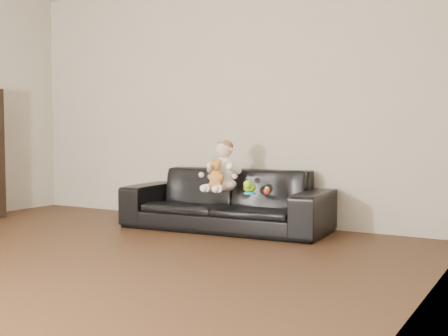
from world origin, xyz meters
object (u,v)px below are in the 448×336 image
Objects in this scene: baby at (223,169)px; toy_green at (250,188)px; toy_blue_disc at (250,193)px; sofa at (226,200)px; toy_rattle at (267,191)px; teddy_bear at (216,174)px.

toy_green is at bearing -10.26° from baby.
baby reaches higher than toy_blue_disc.
sofa is at bearing 161.77° from toy_green.
baby is 3.71× the size of toy_green.
teddy_bear is at bearing -168.21° from toy_rattle.
sofa is at bearing 162.91° from toy_rattle.
teddy_bear is 0.50m from toy_rattle.
toy_rattle is at bearing -2.09° from teddy_bear.
toy_rattle is at bearing 13.16° from toy_blue_disc.
toy_green is 2.11× the size of toy_rattle.
teddy_bear reaches higher than toy_green.
baby is at bearing -178.70° from toy_green.
toy_green is (0.28, 0.01, -0.17)m from baby.
toy_rattle reaches higher than toy_blue_disc.
toy_rattle is at bearing -21.36° from sofa.
teddy_bear is at bearing -97.71° from baby.
toy_green is 1.18× the size of toy_blue_disc.
toy_green is at bearing 16.19° from teddy_bear.
toy_blue_disc is (-0.15, -0.04, -0.02)m from toy_rattle.
sofa is at bearing 151.78° from toy_blue_disc.
toy_blue_disc is at bearing -2.76° from teddy_bear.
teddy_bear reaches higher than toy_blue_disc.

